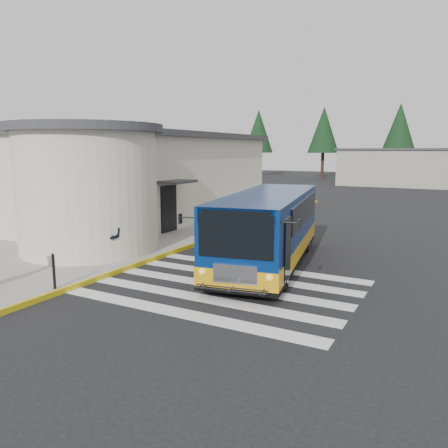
% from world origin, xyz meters
% --- Properties ---
extents(ground, '(140.00, 140.00, 0.00)m').
position_xyz_m(ground, '(0.00, 0.00, 0.00)').
color(ground, black).
rests_on(ground, ground).
extents(sidewalk, '(10.00, 34.00, 0.15)m').
position_xyz_m(sidewalk, '(-9.00, 4.00, 0.07)').
color(sidewalk, gray).
rests_on(sidewalk, ground).
extents(curb_strip, '(0.12, 34.00, 0.16)m').
position_xyz_m(curb_strip, '(-4.05, 4.00, 0.08)').
color(curb_strip, gold).
rests_on(curb_strip, ground).
extents(station_building, '(12.70, 18.70, 4.80)m').
position_xyz_m(station_building, '(-10.84, 6.91, 2.57)').
color(station_building, '#BCB49F').
rests_on(station_building, ground).
extents(crosswalk, '(8.00, 5.35, 0.01)m').
position_xyz_m(crosswalk, '(-0.50, -0.80, 0.01)').
color(crosswalk, silver).
rests_on(crosswalk, ground).
extents(transit_bus, '(4.28, 9.20, 2.52)m').
position_xyz_m(transit_bus, '(-0.19, 2.16, 1.21)').
color(transit_bus, navy).
rests_on(transit_bus, ground).
extents(pedestrian_b, '(0.99, 1.04, 1.69)m').
position_xyz_m(pedestrian_b, '(-4.88, -0.53, 1.00)').
color(pedestrian_b, black).
rests_on(pedestrian_b, sidewalk).
extents(bollard, '(0.08, 0.08, 1.01)m').
position_xyz_m(bollard, '(-4.20, -3.66, 0.65)').
color(bollard, black).
rests_on(bollard, sidewalk).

